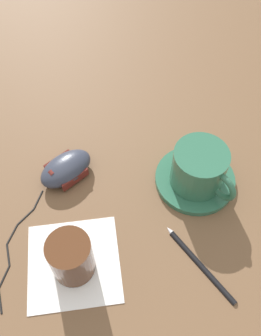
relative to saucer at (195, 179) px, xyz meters
name	(u,v)px	position (x,y,z in m)	size (l,w,h in m)	color
ground_plane	(130,217)	(-0.08, -0.10, -0.01)	(3.00, 3.00, 0.00)	brown
saucer	(195,179)	(0.00, 0.00, 0.00)	(0.14, 0.14, 0.01)	#2D664C
coffee_cup	(200,168)	(0.00, 0.00, 0.04)	(0.11, 0.09, 0.07)	#2D664C
computer_mouse	(66,169)	(-0.21, -0.06, 0.01)	(0.10, 0.11, 0.04)	#2D3342
mouse_cable	(15,245)	(-0.23, -0.21, 0.00)	(0.05, 0.20, 0.00)	black
napkin_under_glass	(74,263)	(-0.13, -0.21, 0.00)	(0.14, 0.14, 0.00)	white
drinking_glass	(71,257)	(-0.13, -0.21, 0.04)	(0.06, 0.06, 0.08)	#4C2814
pen	(200,263)	(0.05, -0.14, 0.00)	(0.13, 0.09, 0.01)	black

